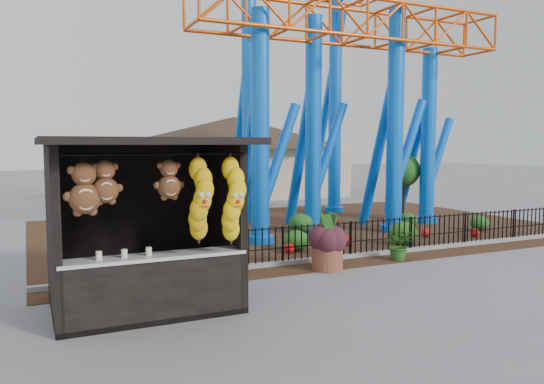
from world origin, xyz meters
name	(u,v)px	position (x,y,z in m)	size (l,w,h in m)	color
ground	(314,302)	(0.00, 0.00, 0.00)	(120.00, 120.00, 0.00)	slate
mulch_bed	(302,228)	(4.00, 8.00, 0.01)	(18.00, 12.00, 0.02)	#331E11
curb	(388,252)	(4.00, 3.00, 0.06)	(18.00, 0.18, 0.12)	gray
prize_booth	(146,226)	(-2.99, 0.90, 1.53)	(3.50, 3.40, 3.12)	black
picket_fence	(414,234)	(4.90, 3.00, 0.50)	(12.20, 0.06, 1.00)	black
roller_coaster	(327,49)	(5.12, 8.23, 6.44)	(11.00, 6.37, 10.82)	blue
terracotta_planter	(327,257)	(1.57, 2.15, 0.32)	(0.75, 0.75, 0.64)	brown
planter_foliage	(327,230)	(1.57, 2.15, 0.96)	(0.70, 0.70, 0.64)	#371620
potted_plant	(399,245)	(3.81, 2.28, 0.40)	(0.72, 0.63, 0.80)	#27601C
landscaping	(371,228)	(5.09, 5.29, 0.32)	(8.25, 4.05, 0.69)	#1F5017
pavilion	(234,144)	(6.00, 20.00, 3.07)	(15.00, 15.00, 4.80)	#BFAD8C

